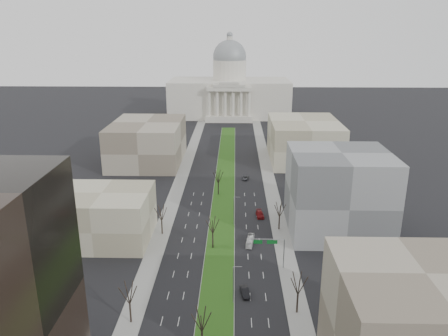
% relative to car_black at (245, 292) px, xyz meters
% --- Properties ---
extents(ground, '(600.00, 600.00, 0.00)m').
position_rel_car_black_xyz_m(ground, '(-6.33, 61.75, -0.79)').
color(ground, black).
rests_on(ground, ground).
extents(median, '(8.00, 222.03, 0.20)m').
position_rel_car_black_xyz_m(median, '(-6.33, 60.74, -0.69)').
color(median, '#999993').
rests_on(median, ground).
extents(sidewalk_left, '(5.00, 330.00, 0.15)m').
position_rel_car_black_xyz_m(sidewalk_left, '(-23.83, 36.75, -0.71)').
color(sidewalk_left, gray).
rests_on(sidewalk_left, ground).
extents(sidewalk_right, '(5.00, 330.00, 0.15)m').
position_rel_car_black_xyz_m(sidewalk_right, '(11.17, 36.75, -0.71)').
color(sidewalk_right, gray).
rests_on(sidewalk_right, ground).
extents(capitol, '(80.00, 46.00, 55.00)m').
position_rel_car_black_xyz_m(capitol, '(-6.33, 211.34, 15.52)').
color(capitol, beige).
rests_on(capitol, ground).
extents(building_beige_left, '(26.00, 22.00, 14.00)m').
position_rel_car_black_xyz_m(building_beige_left, '(-39.33, 26.75, 6.21)').
color(building_beige_left, tan).
rests_on(building_beige_left, ground).
extents(building_tan_right, '(26.00, 24.00, 22.00)m').
position_rel_car_black_xyz_m(building_tan_right, '(26.67, -26.25, 10.21)').
color(building_tan_right, '#776C5B').
rests_on(building_tan_right, ground).
extents(building_grey_right, '(28.00, 26.00, 24.00)m').
position_rel_car_black_xyz_m(building_grey_right, '(27.67, 33.75, 11.21)').
color(building_grey_right, slate).
rests_on(building_grey_right, ground).
extents(building_far_left, '(30.00, 40.00, 18.00)m').
position_rel_car_black_xyz_m(building_far_left, '(-41.33, 101.75, 8.21)').
color(building_far_left, '#776C5B').
rests_on(building_far_left, ground).
extents(building_far_right, '(30.00, 40.00, 18.00)m').
position_rel_car_black_xyz_m(building_far_right, '(28.67, 106.75, 8.21)').
color(building_far_right, tan).
rests_on(building_far_right, ground).
extents(tree_left_mid, '(5.40, 5.40, 9.72)m').
position_rel_car_black_xyz_m(tree_left_mid, '(-23.53, -10.25, 6.21)').
color(tree_left_mid, black).
rests_on(tree_left_mid, ground).
extents(tree_left_far, '(5.28, 5.28, 9.50)m').
position_rel_car_black_xyz_m(tree_left_far, '(-23.53, 29.75, 6.05)').
color(tree_left_far, black).
rests_on(tree_left_far, ground).
extents(tree_right_mid, '(5.52, 5.52, 9.94)m').
position_rel_car_black_xyz_m(tree_right_mid, '(10.87, -6.25, 6.37)').
color(tree_right_mid, black).
rests_on(tree_right_mid, ground).
extents(tree_right_far, '(5.04, 5.04, 9.07)m').
position_rel_car_black_xyz_m(tree_right_far, '(10.87, 33.75, 5.74)').
color(tree_right_far, black).
rests_on(tree_right_far, ground).
extents(tree_median_a, '(5.40, 5.40, 9.72)m').
position_rel_car_black_xyz_m(tree_median_a, '(-8.33, -18.25, 6.21)').
color(tree_median_a, black).
rests_on(tree_median_a, ground).
extents(tree_median_b, '(5.40, 5.40, 9.72)m').
position_rel_car_black_xyz_m(tree_median_b, '(-8.33, 21.75, 6.21)').
color(tree_median_b, black).
rests_on(tree_median_b, ground).
extents(tree_median_c, '(5.40, 5.40, 9.72)m').
position_rel_car_black_xyz_m(tree_median_c, '(-8.33, 61.75, 6.21)').
color(tree_median_c, black).
rests_on(tree_median_c, ground).
extents(streetlamp_median_b, '(1.90, 0.20, 9.16)m').
position_rel_car_black_xyz_m(streetlamp_median_b, '(-2.57, -3.25, 4.02)').
color(streetlamp_median_b, gray).
rests_on(streetlamp_median_b, ground).
extents(streetlamp_median_c, '(1.90, 0.20, 9.16)m').
position_rel_car_black_xyz_m(streetlamp_median_c, '(-2.57, 36.75, 4.02)').
color(streetlamp_median_c, gray).
rests_on(streetlamp_median_c, ground).
extents(mast_arm_signs, '(9.12, 0.24, 8.09)m').
position_rel_car_black_xyz_m(mast_arm_signs, '(7.15, 11.78, 5.32)').
color(mast_arm_signs, gray).
rests_on(mast_arm_signs, ground).
extents(car_black, '(2.43, 5.00, 1.58)m').
position_rel_car_black_xyz_m(car_black, '(0.00, 0.00, 0.00)').
color(car_black, black).
rests_on(car_black, ground).
extents(car_red, '(2.72, 5.72, 1.61)m').
position_rel_car_black_xyz_m(car_red, '(5.65, 42.97, 0.02)').
color(car_red, maroon).
rests_on(car_red, ground).
extents(car_grey_far, '(2.69, 4.79, 1.27)m').
position_rel_car_black_xyz_m(car_grey_far, '(1.80, 78.65, -0.16)').
color(car_grey_far, '#4A4C52').
rests_on(car_grey_far, ground).
extents(box_van, '(2.66, 7.17, 1.95)m').
position_rel_car_black_xyz_m(box_van, '(1.94, 24.38, 0.19)').
color(box_van, white).
rests_on(box_van, ground).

